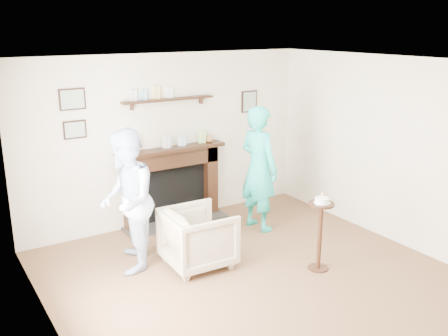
{
  "coord_description": "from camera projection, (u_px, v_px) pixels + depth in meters",
  "views": [
    {
      "loc": [
        -3.13,
        -4.01,
        2.87
      ],
      "look_at": [
        -0.03,
        0.9,
        1.2
      ],
      "focal_mm": 40.0,
      "sensor_mm": 36.0,
      "label": 1
    }
  ],
  "objects": [
    {
      "name": "pedestal_table",
      "position": [
        320.0,
        223.0,
        5.94
      ],
      "size": [
        0.31,
        0.31,
        0.98
      ],
      "color": "black",
      "rests_on": "ground"
    },
    {
      "name": "woman",
      "position": [
        258.0,
        227.0,
        7.35
      ],
      "size": [
        0.53,
        0.72,
        1.81
      ],
      "primitive_type": "imported",
      "rotation": [
        0.0,
        0.0,
        1.72
      ],
      "color": "#1EA9AB",
      "rests_on": "ground"
    },
    {
      "name": "room_shell",
      "position": [
        236.0,
        137.0,
        5.77
      ],
      "size": [
        4.54,
        5.02,
        2.52
      ],
      "color": "beige",
      "rests_on": "ground"
    },
    {
      "name": "man",
      "position": [
        130.0,
        267.0,
        6.14
      ],
      "size": [
        0.94,
        1.03,
        1.74
      ],
      "primitive_type": "imported",
      "rotation": [
        0.0,
        0.0,
        -1.98
      ],
      "color": "#ACBED7",
      "rests_on": "ground"
    },
    {
      "name": "armchair",
      "position": [
        199.0,
        264.0,
        6.22
      ],
      "size": [
        0.83,
        0.8,
        0.72
      ],
      "primitive_type": "imported",
      "rotation": [
        0.0,
        0.0,
        1.53
      ],
      "color": "#C2AA90",
      "rests_on": "ground"
    },
    {
      "name": "ground",
      "position": [
        268.0,
        288.0,
        5.66
      ],
      "size": [
        5.0,
        5.0,
        0.0
      ],
      "primitive_type": "plane",
      "color": "brown",
      "rests_on": "ground"
    }
  ]
}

